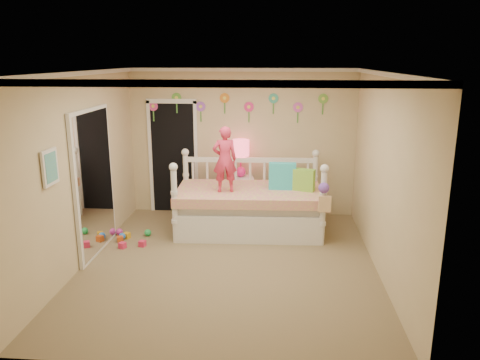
# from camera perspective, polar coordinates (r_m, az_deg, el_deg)

# --- Properties ---
(floor) EXTENTS (4.00, 4.50, 0.01)m
(floor) POSITION_cam_1_polar(r_m,az_deg,el_deg) (6.55, -1.32, -10.25)
(floor) COLOR #7F684C
(floor) RESTS_ON ground
(ceiling) EXTENTS (4.00, 4.50, 0.01)m
(ceiling) POSITION_cam_1_polar(r_m,az_deg,el_deg) (5.94, -1.47, 13.13)
(ceiling) COLOR white
(ceiling) RESTS_ON floor
(back_wall) EXTENTS (4.00, 0.01, 2.60)m
(back_wall) POSITION_cam_1_polar(r_m,az_deg,el_deg) (8.31, 0.24, 4.57)
(back_wall) COLOR tan
(back_wall) RESTS_ON floor
(left_wall) EXTENTS (0.01, 4.50, 2.60)m
(left_wall) POSITION_cam_1_polar(r_m,az_deg,el_deg) (6.63, -18.86, 1.15)
(left_wall) COLOR tan
(left_wall) RESTS_ON floor
(right_wall) EXTENTS (0.01, 4.50, 2.60)m
(right_wall) POSITION_cam_1_polar(r_m,az_deg,el_deg) (6.24, 17.21, 0.47)
(right_wall) COLOR tan
(right_wall) RESTS_ON floor
(crown_molding) EXTENTS (4.00, 4.50, 0.06)m
(crown_molding) POSITION_cam_1_polar(r_m,az_deg,el_deg) (5.94, -1.47, 12.84)
(crown_molding) COLOR white
(crown_molding) RESTS_ON ceiling
(daybed) EXTENTS (2.42, 1.36, 1.29)m
(daybed) POSITION_cam_1_polar(r_m,az_deg,el_deg) (7.55, 1.13, -1.61)
(daybed) COLOR white
(daybed) RESTS_ON floor
(pillow_turquoise) EXTENTS (0.43, 0.16, 0.43)m
(pillow_turquoise) POSITION_cam_1_polar(r_m,az_deg,el_deg) (7.49, 5.20, 0.48)
(pillow_turquoise) COLOR #23A4B2
(pillow_turquoise) RESTS_ON daybed
(pillow_lime) EXTENTS (0.39, 0.25, 0.35)m
(pillow_lime) POSITION_cam_1_polar(r_m,az_deg,el_deg) (7.45, 7.70, 0.02)
(pillow_lime) COLOR #83C83D
(pillow_lime) RESTS_ON daybed
(child) EXTENTS (0.43, 0.33, 1.04)m
(child) POSITION_cam_1_polar(r_m,az_deg,el_deg) (7.25, -1.88, 2.54)
(child) COLOR #E23356
(child) RESTS_ON daybed
(nightstand) EXTENTS (0.49, 0.40, 0.73)m
(nightstand) POSITION_cam_1_polar(r_m,az_deg,el_deg) (8.33, 0.08, -2.03)
(nightstand) COLOR white
(nightstand) RESTS_ON floor
(table_lamp) EXTENTS (0.30, 0.30, 0.66)m
(table_lamp) POSITION_cam_1_polar(r_m,az_deg,el_deg) (8.13, 0.08, 3.40)
(table_lamp) COLOR #F52087
(table_lamp) RESTS_ON nightstand
(closet_doorway) EXTENTS (0.90, 0.04, 2.07)m
(closet_doorway) POSITION_cam_1_polar(r_m,az_deg,el_deg) (8.53, -8.19, 2.87)
(closet_doorway) COLOR black
(closet_doorway) RESTS_ON back_wall
(flower_decals) EXTENTS (3.40, 0.02, 0.50)m
(flower_decals) POSITION_cam_1_polar(r_m,az_deg,el_deg) (8.22, -0.40, 8.96)
(flower_decals) COLOR #B2668C
(flower_decals) RESTS_ON back_wall
(mirror_closet) EXTENTS (0.07, 1.30, 2.10)m
(mirror_closet) POSITION_cam_1_polar(r_m,az_deg,el_deg) (6.94, -17.42, -0.28)
(mirror_closet) COLOR white
(mirror_closet) RESTS_ON left_wall
(wall_picture) EXTENTS (0.05, 0.34, 0.42)m
(wall_picture) POSITION_cam_1_polar(r_m,az_deg,el_deg) (5.77, -22.26, 1.45)
(wall_picture) COLOR white
(wall_picture) RESTS_ON left_wall
(hanging_bag) EXTENTS (0.20, 0.16, 0.36)m
(hanging_bag) POSITION_cam_1_polar(r_m,az_deg,el_deg) (6.90, 10.19, -2.21)
(hanging_bag) COLOR beige
(hanging_bag) RESTS_ON daybed
(toy_scatter) EXTENTS (0.90, 1.36, 0.11)m
(toy_scatter) POSITION_cam_1_polar(r_m,az_deg,el_deg) (7.28, -14.59, -7.62)
(toy_scatter) COLOR #996666
(toy_scatter) RESTS_ON floor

